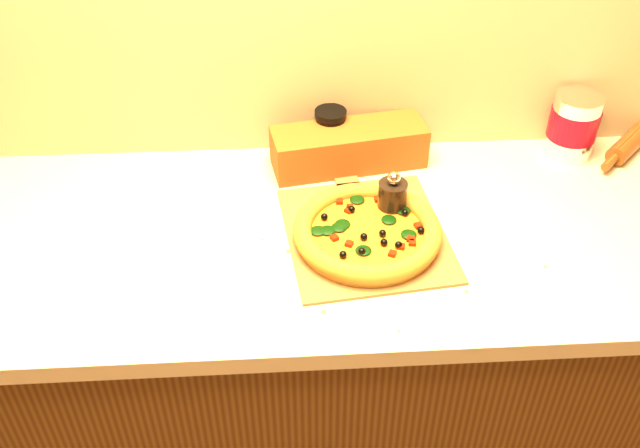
{
  "coord_description": "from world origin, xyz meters",
  "views": [
    {
      "loc": [
        0.01,
        0.27,
        1.87
      ],
      "look_at": [
        0.08,
        1.38,
        0.96
      ],
      "focal_mm": 40.0,
      "sensor_mm": 36.0,
      "label": 1
    }
  ],
  "objects_px": {
    "pizza_peel": "(364,230)",
    "pepper_grinder": "(392,199)",
    "pizza": "(367,232)",
    "rolling_pin": "(636,137)",
    "coffee_canister": "(573,125)",
    "dark_jar": "(330,133)"
  },
  "relations": [
    {
      "from": "rolling_pin",
      "to": "dark_jar",
      "type": "relative_size",
      "value": 2.2
    },
    {
      "from": "pepper_grinder",
      "to": "pizza",
      "type": "bearing_deg",
      "value": -127.02
    },
    {
      "from": "pizza",
      "to": "coffee_canister",
      "type": "distance_m",
      "value": 0.6
    },
    {
      "from": "rolling_pin",
      "to": "pizza_peel",
      "type": "bearing_deg",
      "value": -157.52
    },
    {
      "from": "pizza_peel",
      "to": "pepper_grinder",
      "type": "xyz_separation_m",
      "value": [
        0.06,
        0.05,
        0.04
      ]
    },
    {
      "from": "pizza",
      "to": "pepper_grinder",
      "type": "bearing_deg",
      "value": 52.98
    },
    {
      "from": "pizza_peel",
      "to": "rolling_pin",
      "type": "distance_m",
      "value": 0.76
    },
    {
      "from": "pizza",
      "to": "coffee_canister",
      "type": "relative_size",
      "value": 1.95
    },
    {
      "from": "pizza",
      "to": "rolling_pin",
      "type": "height_order",
      "value": "pizza"
    },
    {
      "from": "pizza_peel",
      "to": "rolling_pin",
      "type": "xyz_separation_m",
      "value": [
        0.7,
        0.29,
        0.02
      ]
    },
    {
      "from": "pizza_peel",
      "to": "pepper_grinder",
      "type": "distance_m",
      "value": 0.09
    },
    {
      "from": "pizza_peel",
      "to": "pepper_grinder",
      "type": "relative_size",
      "value": 4.36
    },
    {
      "from": "pizza",
      "to": "rolling_pin",
      "type": "bearing_deg",
      "value": 24.9
    },
    {
      "from": "pepper_grinder",
      "to": "rolling_pin",
      "type": "distance_m",
      "value": 0.69
    },
    {
      "from": "pizza_peel",
      "to": "pizza",
      "type": "height_order",
      "value": "pizza"
    },
    {
      "from": "rolling_pin",
      "to": "coffee_canister",
      "type": "height_order",
      "value": "coffee_canister"
    },
    {
      "from": "pizza_peel",
      "to": "pizza",
      "type": "bearing_deg",
      "value": -93.87
    },
    {
      "from": "pizza_peel",
      "to": "coffee_canister",
      "type": "height_order",
      "value": "coffee_canister"
    },
    {
      "from": "coffee_canister",
      "to": "dark_jar",
      "type": "distance_m",
      "value": 0.58
    },
    {
      "from": "pizza",
      "to": "rolling_pin",
      "type": "xyz_separation_m",
      "value": [
        0.7,
        0.33,
        -0.0
      ]
    },
    {
      "from": "pizza_peel",
      "to": "coffee_canister",
      "type": "relative_size",
      "value": 3.24
    },
    {
      "from": "pizza_peel",
      "to": "coffee_canister",
      "type": "distance_m",
      "value": 0.59
    }
  ]
}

